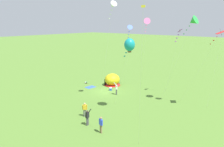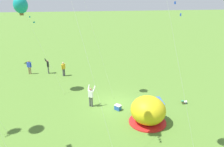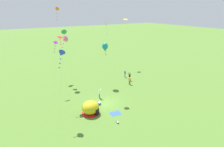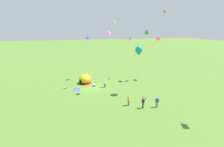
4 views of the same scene
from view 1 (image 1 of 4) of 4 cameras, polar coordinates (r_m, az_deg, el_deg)
name	(u,v)px [view 1 (image 1 of 4)]	position (r m, az deg, el deg)	size (l,w,h in m)	color
ground_plane	(106,92)	(35.15, -1.68, -4.77)	(300.00, 300.00, 0.00)	#517A2D
popup_tent	(112,80)	(38.40, 0.04, -1.64)	(2.81, 2.81, 2.10)	gold
picnic_blanket	(90,87)	(37.70, -5.65, -3.56)	(1.70, 1.30, 0.01)	#3359A5
cooler_box	(111,89)	(35.79, -0.35, -4.05)	(0.64, 0.61, 0.44)	#2659B2
toddler_crawling	(86,83)	(39.95, -6.76, -2.36)	(0.27, 0.55, 0.32)	white
person_arms_raised	(87,117)	(23.98, -6.44, -11.15)	(0.68, 0.51, 1.89)	#4C4C51
person_watching_sky	(116,88)	(33.43, 1.14, -3.92)	(0.68, 0.72, 1.89)	#4C4C51
person_center_field	(85,109)	(26.11, -7.12, -9.16)	(0.43, 0.47, 1.72)	#4C4C51
person_far_back	(101,124)	(22.38, -2.92, -13.04)	(0.34, 0.57, 1.72)	#8C7251
kite_purple	(179,34)	(32.88, 17.05, 9.81)	(2.31, 2.82, 9.99)	silver
kite_green	(193,21)	(29.21, 20.35, 12.66)	(1.23, 4.45, 11.69)	silver
kite_white	(113,5)	(29.49, 0.20, 17.41)	(1.88, 4.14, 13.58)	silver
kite_pink	(147,22)	(34.97, 9.08, 13.21)	(3.59, 3.12, 11.54)	silver
kite_blue	(130,28)	(39.11, 4.61, 11.68)	(2.57, 2.75, 10.42)	silver
kite_teal	(130,45)	(25.34, 4.61, 7.48)	(1.97, 3.83, 9.09)	silver
kite_red	(219,35)	(28.45, 26.22, 9.11)	(1.79, 5.18, 10.17)	silver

